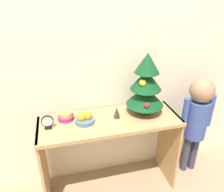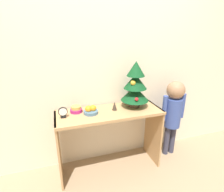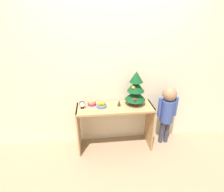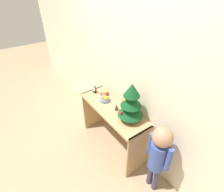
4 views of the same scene
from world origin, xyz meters
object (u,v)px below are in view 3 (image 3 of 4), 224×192
mini_tree (136,89)px  desk_clock (82,105)px  figurine (119,103)px  child_figure (168,108)px  fruit_bowl (101,105)px  singing_bowl (92,103)px

mini_tree → desk_clock: size_ratio=4.69×
figurine → child_figure: child_figure is taller
fruit_bowl → singing_bowl: (-0.14, 0.08, -0.00)m
mini_tree → desk_clock: bearing=-176.7°
mini_tree → singing_bowl: size_ratio=4.04×
fruit_bowl → singing_bowl: size_ratio=1.19×
fruit_bowl → figurine: figurine is taller
fruit_bowl → desk_clock: bearing=-177.7°
fruit_bowl → child_figure: (1.04, 0.01, -0.13)m
fruit_bowl → figurine: bearing=1.9°
fruit_bowl → figurine: (0.27, 0.01, 0.01)m
desk_clock → child_figure: size_ratio=0.11×
figurine → mini_tree: bearing=5.8°
figurine → child_figure: (0.78, 0.00, -0.14)m
fruit_bowl → mini_tree: bearing=3.8°
singing_bowl → figurine: bearing=-10.4°
figurine → fruit_bowl: bearing=-178.1°
mini_tree → singing_bowl: bearing=175.7°
fruit_bowl → child_figure: child_figure is taller
fruit_bowl → figurine: 0.27m
singing_bowl → child_figure: (1.18, -0.07, -0.12)m
fruit_bowl → child_figure: bearing=0.6°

